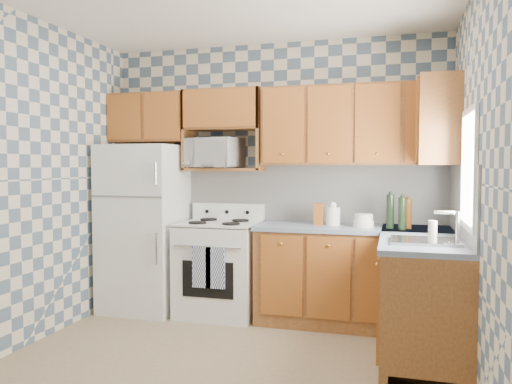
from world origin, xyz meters
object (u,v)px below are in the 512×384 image
electric_kettle (333,216)px  microwave (213,153)px  refrigerator (144,228)px  stove_body (220,269)px

electric_kettle → microwave: bearing=176.0°
refrigerator → microwave: bearing=11.9°
stove_body → microwave: (-0.11, 0.12, 1.15)m
refrigerator → stove_body: size_ratio=1.87×
refrigerator → stove_body: refrigerator is taller
refrigerator → electric_kettle: size_ratio=9.98×
electric_kettle → refrigerator: bearing=-178.2°
refrigerator → electric_kettle: refrigerator is taller
microwave → refrigerator: bearing=-158.7°
stove_body → electric_kettle: size_ratio=5.35×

